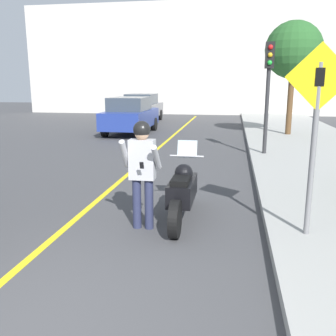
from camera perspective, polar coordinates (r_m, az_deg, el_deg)
ground_plane at (r=4.13m, az=-23.56°, el=-22.28°), size 80.00×80.00×0.00m
road_center_line at (r=9.43m, az=-6.65°, el=-1.40°), size 0.12×36.00×0.01m
building_backdrop at (r=28.89m, az=6.04°, el=16.18°), size 28.00×1.20×8.08m
motorcycle at (r=6.42m, az=2.22°, el=-3.57°), size 0.62×2.22×1.28m
person_biker at (r=5.87m, az=-3.95°, el=0.64°), size 0.59×0.48×1.74m
crossing_sign at (r=5.53m, az=21.57°, el=6.36°), size 0.91×0.08×2.68m
traffic_light at (r=11.94m, az=15.07°, el=13.28°), size 0.26×0.30×3.34m
street_tree at (r=16.95m, az=18.61°, el=16.61°), size 2.34×2.34×4.66m
parked_car_blue at (r=17.58m, az=-5.74°, el=8.01°), size 1.88×4.20×1.68m
parked_car_grey at (r=23.07m, az=-3.95°, el=9.17°), size 1.88×4.20×1.68m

